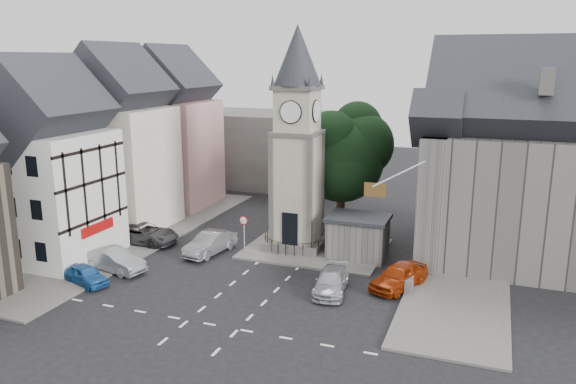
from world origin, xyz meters
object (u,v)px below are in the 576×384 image
at_px(clock_tower, 297,141).
at_px(pedestrian, 432,246).
at_px(car_west_blue, 86,275).
at_px(car_east_red, 399,276).
at_px(stone_shelter, 358,237).

height_order(clock_tower, pedestrian, clock_tower).
relative_size(car_west_blue, pedestrian, 1.97).
bearing_deg(car_west_blue, clock_tower, -23.33).
distance_m(car_west_blue, car_east_red, 19.71).
distance_m(clock_tower, car_east_red, 12.29).
bearing_deg(stone_shelter, car_east_red, -50.57).
relative_size(clock_tower, pedestrian, 8.94).
height_order(stone_shelter, car_east_red, stone_shelter).
bearing_deg(car_east_red, car_west_blue, -138.22).
relative_size(clock_tower, car_east_red, 3.53).
bearing_deg(car_west_blue, stone_shelter, -35.50).
bearing_deg(car_east_red, stone_shelter, 152.61).
xyz_separation_m(clock_tower, pedestrian, (9.82, 1.19, -7.21)).
xyz_separation_m(car_west_blue, pedestrian, (20.00, 12.46, 0.30)).
xyz_separation_m(stone_shelter, pedestrian, (5.02, 1.68, -0.64)).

